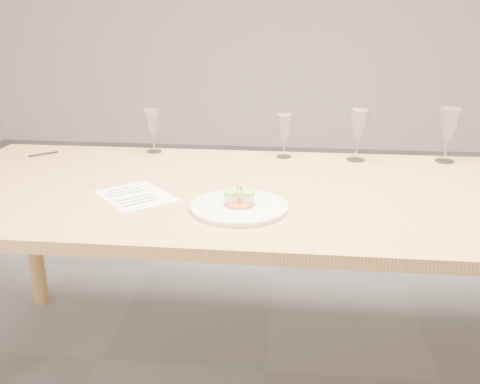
# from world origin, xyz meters

# --- Properties ---
(ground) EXTENTS (7.00, 7.00, 0.00)m
(ground) POSITION_xyz_m (0.00, 0.00, 0.00)
(ground) COLOR slate
(ground) RESTS_ON ground
(dining_table) EXTENTS (2.40, 1.00, 0.75)m
(dining_table) POSITION_xyz_m (0.00, 0.00, 0.68)
(dining_table) COLOR tan
(dining_table) RESTS_ON ground
(dinner_plate) EXTENTS (0.30, 0.30, 0.08)m
(dinner_plate) POSITION_xyz_m (-0.08, -0.21, 0.76)
(dinner_plate) COLOR white
(dinner_plate) RESTS_ON dining_table
(recipe_sheet) EXTENTS (0.32, 0.32, 0.00)m
(recipe_sheet) POSITION_xyz_m (-0.43, -0.12, 0.75)
(recipe_sheet) COLOR white
(recipe_sheet) RESTS_ON dining_table
(ballpoint_pen) EXTENTS (0.10, 0.09, 0.01)m
(ballpoint_pen) POSITION_xyz_m (-0.97, 0.34, 0.75)
(ballpoint_pen) COLOR black
(ballpoint_pen) RESTS_ON dining_table
(wine_glass_0) EXTENTS (0.07, 0.07, 0.19)m
(wine_glass_0) POSITION_xyz_m (-0.52, 0.44, 0.88)
(wine_glass_0) COLOR white
(wine_glass_0) RESTS_ON dining_table
(wine_glass_1) EXTENTS (0.07, 0.07, 0.18)m
(wine_glass_1) POSITION_xyz_m (0.04, 0.41, 0.87)
(wine_glass_1) COLOR white
(wine_glass_1) RESTS_ON dining_table
(wine_glass_2) EXTENTS (0.08, 0.08, 0.21)m
(wine_glass_2) POSITION_xyz_m (0.33, 0.40, 0.90)
(wine_glass_2) COLOR white
(wine_glass_2) RESTS_ON dining_table
(wine_glass_3) EXTENTS (0.09, 0.09, 0.22)m
(wine_glass_3) POSITION_xyz_m (0.69, 0.42, 0.90)
(wine_glass_3) COLOR white
(wine_glass_3) RESTS_ON dining_table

